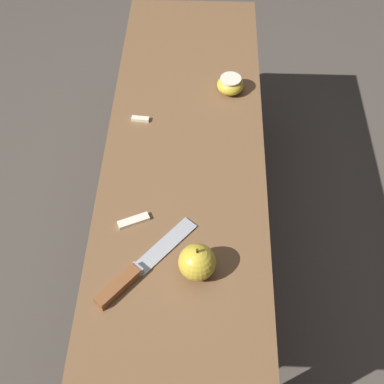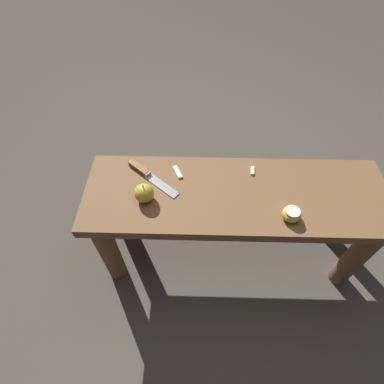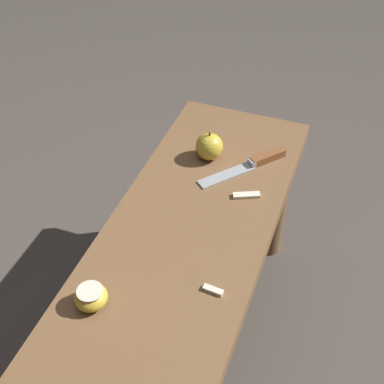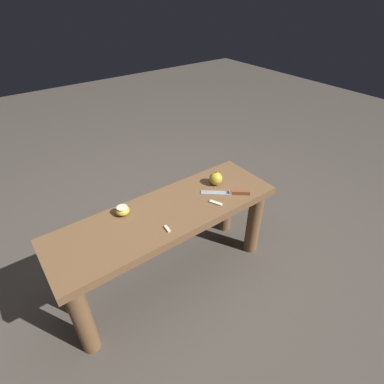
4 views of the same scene
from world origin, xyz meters
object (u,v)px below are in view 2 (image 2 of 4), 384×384
object	(u,v)px
wooden_bench	(234,210)
apple_cut	(292,214)
knife	(146,173)
apple_whole	(144,193)

from	to	relation	value
wooden_bench	apple_cut	distance (m)	0.24
apple_cut	knife	bearing A→B (deg)	160.38
knife	apple_cut	size ratio (longest dim) A/B	3.19
wooden_bench	knife	distance (m)	0.37
wooden_bench	apple_cut	world-z (taller)	apple_cut
knife	apple_whole	distance (m)	0.12
knife	apple_cut	distance (m)	0.55
apple_cut	apple_whole	bearing A→B (deg)	172.57
wooden_bench	apple_whole	size ratio (longest dim) A/B	14.32
apple_whole	apple_cut	bearing A→B (deg)	-7.43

